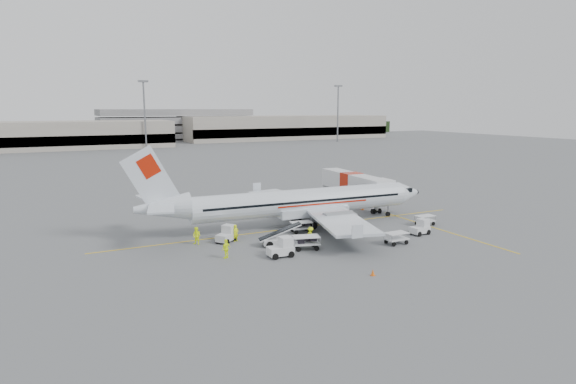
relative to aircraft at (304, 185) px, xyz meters
name	(u,v)px	position (x,y,z in m)	size (l,w,h in m)	color
ground	(296,228)	(-1.35, -0.75, -4.75)	(360.00, 360.00, 0.00)	#56595B
stripe_lead	(296,228)	(-1.35, -0.75, -4.74)	(44.00, 0.20, 0.01)	yellow
stripe_cross	(441,230)	(12.65, -8.75, -4.74)	(0.20, 20.00, 0.01)	yellow
terminal_east	(285,127)	(68.65, 144.25, 0.25)	(90.00, 26.00, 10.00)	gray
parking_garage	(175,123)	(23.65, 159.25, 2.25)	(62.00, 24.00, 14.00)	slate
treeline	(110,132)	(-1.35, 174.25, -1.75)	(300.00, 3.00, 6.00)	black
mast_center	(145,115)	(3.65, 117.25, 6.25)	(3.20, 1.20, 22.00)	slate
mast_east	(338,114)	(78.65, 117.25, 6.25)	(3.20, 1.20, 22.00)	slate
aircraft	(304,185)	(0.00, 0.00, 0.00)	(34.44, 26.99, 9.49)	silver
jet_bridge	(351,189)	(11.61, 7.52, -2.50)	(3.21, 17.11, 4.49)	silver
belt_loader	(282,232)	(-5.77, -6.25, -3.39)	(5.02, 1.88, 2.72)	silver
tug_fore	(420,227)	(9.20, -9.12, -3.94)	(2.09, 1.20, 1.61)	silver
tug_mid	(280,247)	(-7.51, -9.55, -3.85)	(2.31, 1.32, 1.79)	silver
tug_aft	(226,234)	(-10.31, -2.75, -3.91)	(2.16, 1.24, 1.67)	silver
cart_loaded_a	(301,227)	(-1.75, -2.75, -4.15)	(2.28, 1.35, 1.19)	silver
cart_loaded_b	(306,243)	(-4.32, -8.56, -4.09)	(2.52, 1.49, 1.32)	silver
cart_empty_a	(396,238)	(4.57, -10.95, -4.16)	(2.27, 1.34, 1.18)	silver
cart_empty_b	(425,220)	(12.60, -6.17, -4.18)	(2.18, 1.29, 1.14)	silver
cone_nose	(363,207)	(11.12, 4.05, -4.42)	(0.40, 0.40, 0.65)	#E05D0F
cone_port	(225,208)	(-5.33, 12.15, -4.43)	(0.39, 0.39, 0.64)	#E05D0F
cone_stbd	(373,272)	(-3.00, -17.38, -4.47)	(0.34, 0.34, 0.56)	#E05D0F
crew_a	(236,233)	(-9.32, -2.91, -3.89)	(0.63, 0.41, 1.71)	#D0E70E
crew_b	(197,236)	(-13.19, -2.33, -3.86)	(0.86, 0.67, 1.77)	#D0E70E
crew_c	(311,235)	(-2.88, -6.87, -3.92)	(1.06, 0.61, 1.65)	#D0E70E
crew_d	(226,249)	(-12.04, -7.76, -3.86)	(1.03, 0.43, 1.76)	#D0E70E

